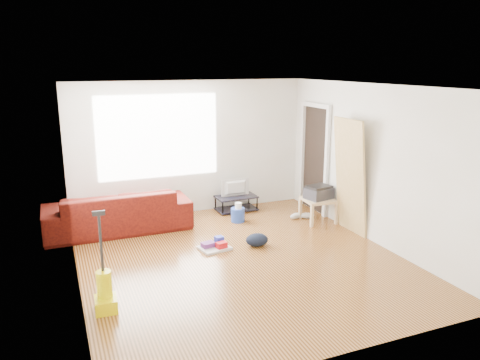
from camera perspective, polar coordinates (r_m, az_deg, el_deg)
name	(u,v)px	position (r m, az deg, el deg)	size (l,w,h in m)	color
room	(241,174)	(6.71, 0.18, 0.74)	(4.51, 5.01, 2.51)	#472408
sofa	(119,230)	(8.37, -14.53, -5.94)	(2.42, 0.95, 0.71)	black
tv_stand	(236,203)	(9.11, -0.47, -2.80)	(0.79, 0.47, 0.29)	black
tv	(236,188)	(9.03, -0.47, -0.97)	(0.57, 0.07, 0.33)	black
side_table	(318,202)	(8.56, 9.53, -2.67)	(0.57, 0.57, 0.43)	beige
printer	(319,192)	(8.51, 9.58, -1.48)	(0.52, 0.44, 0.24)	#2F2E37
bucket	(238,221)	(8.54, -0.27, -5.07)	(0.25, 0.25, 0.25)	#2547B1
toilet_paper	(238,212)	(8.46, -0.19, -3.96)	(0.12, 0.12, 0.11)	white
cleaning_tray	(215,246)	(7.32, -3.06, -8.01)	(0.50, 0.43, 0.16)	beige
backpack	(257,246)	(7.45, 2.07, -8.01)	(0.36, 0.29, 0.20)	black
sneakers	(301,216)	(8.75, 7.49, -4.34)	(0.49, 0.25, 0.11)	silver
vacuum	(105,292)	(5.78, -16.13, -13.01)	(0.26, 0.30, 1.20)	#E1D300
door_panel	(347,232)	(8.25, 12.90, -6.14)	(0.04, 0.78, 1.94)	tan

